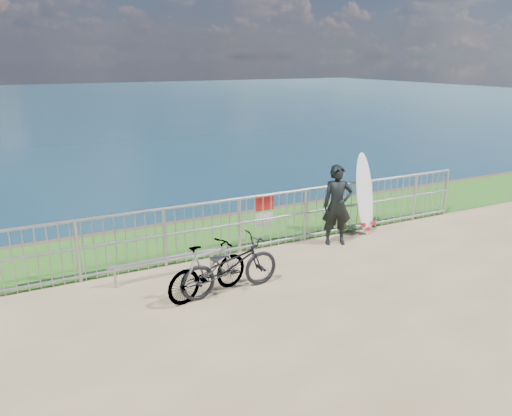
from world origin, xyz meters
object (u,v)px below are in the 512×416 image
surfer (337,205)px  bicycle_far (208,269)px  surfboard (365,197)px  bicycle_near (230,266)px

surfer → bicycle_far: size_ratio=1.09×
surfboard → bicycle_near: (-3.76, -1.32, -0.36)m
surfboard → bicycle_near: bearing=-160.7°
surfer → surfboard: size_ratio=0.93×
bicycle_far → bicycle_near: bearing=-109.6°
surfboard → bicycle_far: size_ratio=1.17×
bicycle_far → surfer: bearing=-87.4°
surfer → bicycle_far: 3.38m
surfer → bicycle_near: size_ratio=0.95×
surfboard → bicycle_near: surfboard is taller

